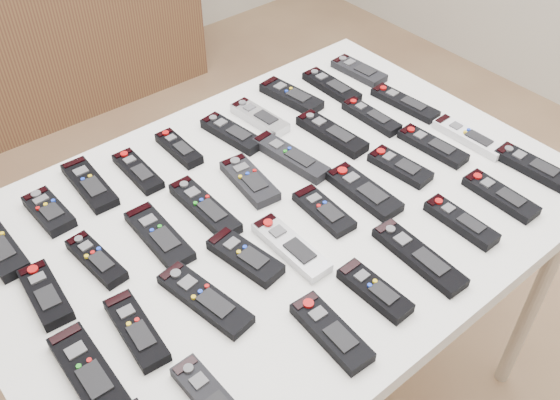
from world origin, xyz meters
TOP-DOWN VIEW (x-y plane):
  - ground at (0.00, 0.00)m, footprint 4.00×4.00m
  - table at (-0.02, -0.08)m, footprint 1.25×0.88m
  - sideboard at (0.14, 1.78)m, footprint 1.48×0.42m
  - remote_1 at (-0.41, 0.21)m, footprint 0.06×0.14m
  - remote_2 at (-0.30, 0.24)m, footprint 0.06×0.18m
  - remote_3 at (-0.20, 0.21)m, footprint 0.05×0.16m
  - remote_4 at (-0.08, 0.22)m, footprint 0.04×0.14m
  - remote_5 at (0.05, 0.19)m, footprint 0.07×0.18m
  - remote_6 at (0.14, 0.19)m, footprint 0.06×0.17m
  - remote_7 at (0.26, 0.22)m, footprint 0.08×0.18m
  - remote_8 at (0.38, 0.19)m, footprint 0.05×0.18m
  - remote_9 at (0.49, 0.20)m, footprint 0.07×0.16m
  - remote_10 at (-0.51, 0.01)m, footprint 0.07×0.16m
  - remote_11 at (-0.39, 0.03)m, footprint 0.06×0.16m
  - remote_12 at (-0.27, 0.00)m, footprint 0.06×0.19m
  - remote_13 at (-0.15, 0.01)m, footprint 0.05×0.20m
  - remote_14 at (-0.02, 0.02)m, footprint 0.08×0.17m
  - remote_15 at (0.10, 0.03)m, footprint 0.07×0.21m
  - remote_16 at (0.23, 0.03)m, footprint 0.06×0.20m
  - remote_17 at (0.36, 0.02)m, footprint 0.05×0.17m
  - remote_18 at (0.47, 0.01)m, footprint 0.06×0.19m
  - remote_19 at (-0.52, -0.19)m, footprint 0.07×0.19m
  - remote_20 at (-0.42, -0.17)m, footprint 0.07×0.17m
  - remote_21 at (-0.29, -0.19)m, footprint 0.09×0.21m
  - remote_22 at (-0.17, -0.15)m, footprint 0.08×0.17m
  - remote_23 at (-0.08, -0.19)m, footprint 0.05×0.19m
  - remote_24 at (0.04, -0.15)m, footprint 0.06×0.15m
  - remote_25 at (0.14, -0.17)m, footprint 0.06×0.18m
  - remote_26 at (0.27, -0.16)m, footprint 0.07×0.15m
  - remote_27 at (0.38, -0.16)m, footprint 0.06×0.18m
  - remote_28 at (0.48, -0.19)m, footprint 0.05×0.19m
  - remote_31 at (-0.16, -0.39)m, footprint 0.06×0.17m
  - remote_32 at (-0.04, -0.37)m, footprint 0.05×0.15m
  - remote_33 at (0.09, -0.37)m, footprint 0.06×0.21m
  - remote_34 at (0.23, -0.36)m, footprint 0.05×0.16m
  - remote_35 at (0.36, -0.36)m, footprint 0.05×0.17m
  - remote_36 at (0.50, -0.35)m, footprint 0.06×0.18m

SIDE VIEW (x-z plane):
  - ground at x=0.00m, z-range 0.00..0.00m
  - sideboard at x=0.14m, z-range 0.00..0.73m
  - table at x=-0.02m, z-range 0.33..1.11m
  - remote_3 at x=-0.20m, z-range 0.78..0.80m
  - remote_18 at x=0.47m, z-range 0.78..0.80m
  - remote_24 at x=0.04m, z-range 0.78..0.80m
  - remote_9 at x=0.49m, z-range 0.78..0.80m
  - remote_2 at x=-0.30m, z-range 0.78..0.80m
  - remote_8 at x=0.38m, z-range 0.78..0.80m
  - remote_12 at x=-0.27m, z-range 0.78..0.80m
  - remote_27 at x=0.38m, z-range 0.78..0.80m
  - remote_21 at x=-0.29m, z-range 0.78..0.80m
  - remote_23 at x=-0.08m, z-range 0.78..0.80m
  - remote_26 at x=0.27m, z-range 0.78..0.80m
  - remote_28 at x=0.48m, z-range 0.78..0.80m
  - remote_17 at x=0.36m, z-range 0.78..0.80m
  - remote_4 at x=-0.08m, z-range 0.78..0.80m
  - remote_33 at x=0.09m, z-range 0.78..0.80m
  - remote_11 at x=-0.39m, z-range 0.78..0.80m
  - remote_20 at x=-0.42m, z-range 0.78..0.80m
  - remote_35 at x=0.36m, z-range 0.78..0.80m
  - remote_14 at x=-0.02m, z-range 0.78..0.80m
  - remote_25 at x=0.14m, z-range 0.78..0.80m
  - remote_5 at x=0.05m, z-range 0.78..0.80m
  - remote_1 at x=-0.41m, z-range 0.78..0.80m
  - remote_7 at x=0.26m, z-range 0.78..0.80m
  - remote_6 at x=0.14m, z-range 0.78..0.80m
  - remote_36 at x=0.50m, z-range 0.78..0.80m
  - remote_34 at x=0.23m, z-range 0.78..0.80m
  - remote_32 at x=-0.04m, z-range 0.78..0.80m
  - remote_10 at x=-0.51m, z-range 0.78..0.80m
  - remote_16 at x=0.23m, z-range 0.78..0.80m
  - remote_31 at x=-0.16m, z-range 0.78..0.80m
  - remote_22 at x=-0.17m, z-range 0.78..0.80m
  - remote_13 at x=-0.15m, z-range 0.78..0.80m
  - remote_15 at x=0.10m, z-range 0.78..0.80m
  - remote_19 at x=-0.52m, z-range 0.78..0.80m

